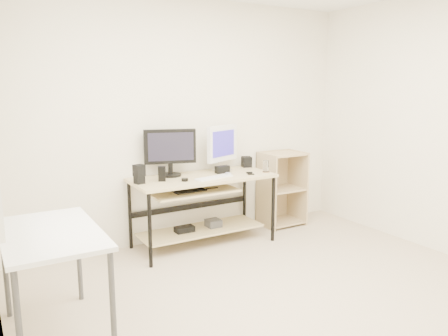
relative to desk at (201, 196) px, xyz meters
name	(u,v)px	position (x,y,z in m)	size (l,w,h in m)	color
room	(293,139)	(-0.11, -1.62, 0.78)	(4.01, 4.01, 2.62)	#C4B196
desk	(201,196)	(0.00, 0.00, 0.00)	(1.50, 0.65, 0.75)	#CBB881
side_table	(51,243)	(-1.65, -1.06, 0.13)	(0.60, 1.00, 0.75)	white
shelf_unit	(280,188)	(1.18, 0.16, -0.09)	(0.50, 0.40, 0.90)	tan
black_monitor	(170,149)	(-0.26, 0.18, 0.49)	(0.53, 0.22, 0.49)	black
white_imac	(222,145)	(0.37, 0.17, 0.50)	(0.46, 0.22, 0.51)	silver
keyboard	(214,178)	(0.08, -0.15, 0.22)	(0.42, 0.12, 0.01)	white
mouse	(228,174)	(0.28, -0.10, 0.23)	(0.06, 0.10, 0.03)	#AFAFB4
center_speaker	(222,169)	(0.29, 0.04, 0.25)	(0.16, 0.07, 0.08)	black
speaker_left	(139,174)	(-0.67, -0.01, 0.31)	(0.11, 0.11, 0.19)	black
speaker_right	(247,162)	(0.71, 0.21, 0.27)	(0.10, 0.10, 0.12)	black
audio_controller	(162,174)	(-0.44, -0.01, 0.29)	(0.07, 0.05, 0.15)	black
volume_puck	(185,180)	(-0.24, -0.13, 0.23)	(0.07, 0.07, 0.03)	black
smartphone	(250,173)	(0.52, -0.15, 0.22)	(0.07, 0.13, 0.01)	black
coaster	(266,172)	(0.73, -0.16, 0.21)	(0.08, 0.08, 0.01)	#916641
drinking_glass	(266,166)	(0.73, -0.16, 0.28)	(0.06, 0.06, 0.13)	white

